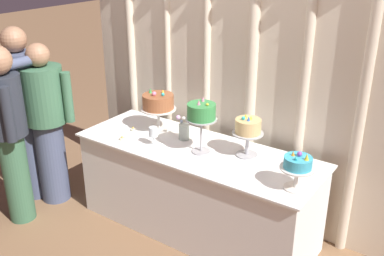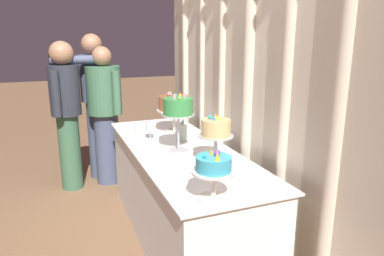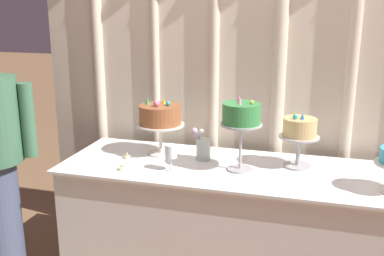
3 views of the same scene
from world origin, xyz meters
name	(u,v)px [view 3 (image 3 of 3)]	position (x,y,z in m)	size (l,w,h in m)	color
draped_curtain	(248,51)	(0.01, 0.57, 1.41)	(2.92, 0.18, 2.57)	beige
cake_table	(229,225)	(0.00, 0.10, 0.38)	(2.05, 0.73, 0.76)	white
cake_display_leftmost	(160,117)	(-0.48, 0.22, 1.01)	(0.31, 0.31, 0.37)	silver
cake_display_midleft	(241,117)	(0.06, 0.07, 1.09)	(0.24, 0.24, 0.44)	#B2B2B7
cake_display_midright	(300,131)	(0.39, 0.22, 0.99)	(0.24, 0.24, 0.34)	#B2B2B7
wine_glass	(171,152)	(-0.32, -0.05, 0.88)	(0.07, 0.07, 0.16)	silver
flower_vase	(203,148)	(-0.19, 0.19, 0.84)	(0.12, 0.09, 0.20)	#B2C1B2
tealight_far_left	(127,157)	(-0.66, 0.08, 0.77)	(0.04, 0.04, 0.04)	beige
tealight_near_left	(122,168)	(-0.61, -0.12, 0.77)	(0.05, 0.05, 0.03)	beige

